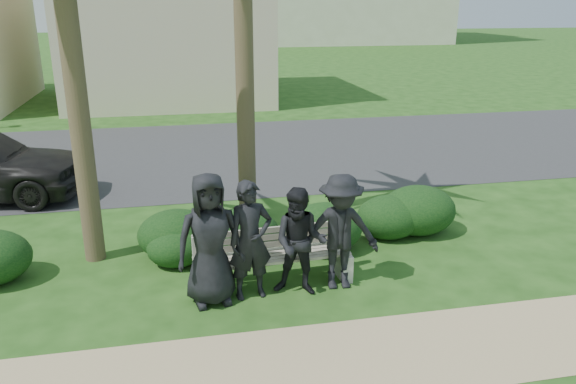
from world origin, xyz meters
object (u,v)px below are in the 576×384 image
Objects in this scene: man_b at (250,240)px; park_bench at (273,261)px; man_d at (340,232)px; man_a at (210,240)px; man_c at (300,242)px.

park_bench is at bearing 29.42° from man_b.
man_a is at bearing -173.41° from man_d.
park_bench is 1.13m from man_a.
park_bench is 1.25× the size of man_a.
man_a is 0.56m from man_b.
man_d reaches higher than man_c.
man_b is 1.09× the size of man_c.
park_bench is 1.48× the size of man_c.
man_b is at bearing -3.30° from man_a.
park_bench is 1.36× the size of man_b.
man_c is 0.92× the size of man_d.
man_b is 0.69m from man_c.
man_c is at bearing -7.65° from man_a.
man_b is at bearing -144.61° from park_bench.
man_d reaches higher than man_b.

